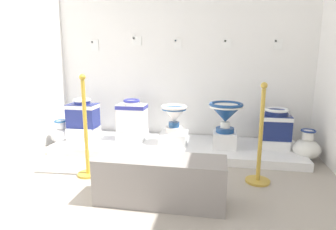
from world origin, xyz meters
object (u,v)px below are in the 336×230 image
at_px(decorative_vase_companion, 307,148).
at_px(stanchion_post_near_right, 259,152).
at_px(plinth_block_broad_patterned, 133,135).
at_px(plinth_block_rightmost, 224,140).
at_px(info_placard_fifth, 278,44).
at_px(museum_bench, 161,180).
at_px(plinth_block_central_ornate, 174,137).
at_px(plinth_block_leftmost, 84,132).
at_px(plinth_block_pale_glazed, 274,142).
at_px(info_placard_second, 137,41).
at_px(decorative_vase_spare, 61,134).
at_px(stanchion_post_near_left, 86,142).
at_px(info_placard_third, 178,44).
at_px(antique_toilet_leftmost, 83,113).
at_px(info_placard_fourth, 228,43).
at_px(antique_toilet_central_ornate, 174,115).
at_px(antique_toilet_rightmost, 226,112).
at_px(antique_toilet_broad_patterned, 132,115).
at_px(antique_toilet_pale_glazed, 275,123).
at_px(info_placard_first, 95,45).

height_order(decorative_vase_companion, stanchion_post_near_right, stanchion_post_near_right).
bearing_deg(plinth_block_broad_patterned, plinth_block_rightmost, -6.91).
relative_size(info_placard_fifth, museum_bench, 0.12).
distance_m(plinth_block_central_ornate, stanchion_post_near_right, 1.29).
distance_m(plinth_block_broad_patterned, museum_bench, 1.62).
relative_size(plinth_block_leftmost, plinth_block_pale_glazed, 0.99).
distance_m(info_placard_second, museum_bench, 2.35).
relative_size(info_placard_fifth, decorative_vase_spare, 0.37).
distance_m(plinth_block_leftmost, stanchion_post_near_left, 1.11).
distance_m(plinth_block_central_ornate, info_placard_third, 1.32).
bearing_deg(antique_toilet_leftmost, stanchion_post_near_right, -19.84).
distance_m(info_placard_fourth, decorative_vase_spare, 2.63).
height_order(info_placard_third, decorative_vase_companion, info_placard_third).
bearing_deg(antique_toilet_leftmost, antique_toilet_central_ornate, 0.54).
relative_size(antique_toilet_rightmost, info_placard_fourth, 3.73).
relative_size(stanchion_post_near_left, stanchion_post_near_right, 1.06).
bearing_deg(antique_toilet_leftmost, antique_toilet_broad_patterned, 7.50).
bearing_deg(info_placard_fifth, plinth_block_central_ornate, -160.62).
distance_m(antique_toilet_leftmost, plinth_block_central_ornate, 1.31).
distance_m(plinth_block_central_ornate, antique_toilet_central_ornate, 0.31).
relative_size(decorative_vase_spare, stanchion_post_near_left, 0.34).
xyz_separation_m(stanchion_post_near_left, museum_bench, (0.87, -0.41, -0.16)).
xyz_separation_m(info_placard_second, info_placard_fifth, (1.94, -0.00, -0.06)).
relative_size(antique_toilet_leftmost, antique_toilet_pale_glazed, 1.04).
relative_size(antique_toilet_central_ornate, decorative_vase_companion, 0.92).
distance_m(plinth_block_leftmost, antique_toilet_broad_patterned, 0.73).
bearing_deg(info_placard_fourth, antique_toilet_broad_patterned, -162.97).
bearing_deg(antique_toilet_broad_patterned, museum_bench, -64.26).
height_order(plinth_block_pale_glazed, stanchion_post_near_left, stanchion_post_near_left).
bearing_deg(plinth_block_central_ornate, plinth_block_rightmost, -6.48).
bearing_deg(info_placard_fifth, plinth_block_rightmost, -140.63).
distance_m(antique_toilet_broad_patterned, info_placard_fourth, 1.63).
distance_m(plinth_block_pale_glazed, stanchion_post_near_right, 0.97).
bearing_deg(plinth_block_central_ornate, decorative_vase_companion, -4.40).
height_order(plinth_block_broad_patterned, antique_toilet_central_ornate, antique_toilet_central_ornate).
bearing_deg(info_placard_fourth, plinth_block_rightmost, -89.92).
xyz_separation_m(plinth_block_central_ornate, stanchion_post_near_left, (-0.76, -0.97, 0.19)).
bearing_deg(antique_toilet_central_ornate, antique_toilet_broad_patterned, 172.62).
bearing_deg(plinth_block_rightmost, antique_toilet_leftmost, 178.14).
xyz_separation_m(plinth_block_broad_patterned, info_placard_first, (-0.67, 0.39, 1.24)).
height_order(plinth_block_broad_patterned, stanchion_post_near_left, stanchion_post_near_left).
height_order(antique_toilet_pale_glazed, info_placard_fifth, info_placard_fifth).
bearing_deg(stanchion_post_near_right, info_placard_first, 150.16).
xyz_separation_m(plinth_block_broad_patterned, plinth_block_central_ornate, (0.60, -0.08, 0.02)).
bearing_deg(antique_toilet_central_ornate, info_placard_third, 92.84).
xyz_separation_m(plinth_block_rightmost, antique_toilet_pale_glazed, (0.63, 0.15, 0.21)).
bearing_deg(plinth_block_broad_patterned, plinth_block_leftmost, -172.50).
relative_size(info_placard_second, stanchion_post_near_right, 0.14).
bearing_deg(antique_toilet_central_ornate, info_placard_fifth, 19.38).
bearing_deg(antique_toilet_leftmost, info_placard_fourth, 13.76).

